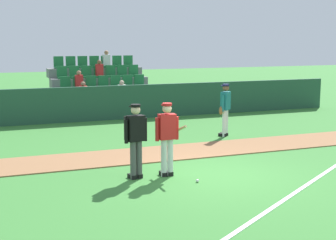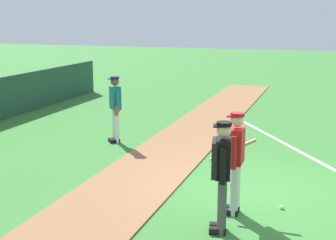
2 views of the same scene
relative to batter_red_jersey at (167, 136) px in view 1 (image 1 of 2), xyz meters
The scene contains 9 objects.
ground_plane 1.51m from the batter_red_jersey, 20.31° to the right, with size 80.00×80.00×0.00m, color #387A33.
infield_dirt_path 2.64m from the batter_red_jersey, 63.92° to the left, with size 28.00×1.85×0.03m, color #936642.
foul_line_chalk 4.29m from the batter_red_jersey, 12.44° to the right, with size 12.00×0.10×0.01m, color white.
dugout_fence 8.69m from the batter_red_jersey, 82.83° to the left, with size 20.00×0.16×1.38m, color #234C38.
stadium_bleachers 10.97m from the batter_red_jersey, 84.35° to the left, with size 4.45×3.80×2.70m.
batter_red_jersey is the anchor object (origin of this frame).
umpire_home_plate 0.77m from the batter_red_jersey, behind, with size 0.58×0.36×1.76m.
runner_teal_jersey 5.28m from the batter_red_jersey, 47.45° to the left, with size 0.59×0.49×1.76m.
baseball 1.28m from the batter_red_jersey, 58.99° to the right, with size 0.07×0.07×0.07m, color white.
Camera 1 is at (-5.23, -10.37, 3.25)m, focal length 53.29 mm.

